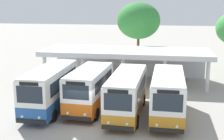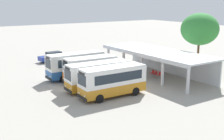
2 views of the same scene
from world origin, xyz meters
The scene contains 11 objects.
ground_plane centered at (0.00, 0.00, 0.00)m, with size 180.00×180.00×0.00m, color #A39E93.
city_bus_nearest_orange centered at (-3.43, 2.26, 1.83)m, with size 2.32×7.66×3.32m.
city_bus_second_in_row centered at (-0.47, 2.74, 1.78)m, with size 2.63×6.64×3.21m.
city_bus_middle_cream centered at (2.50, 2.17, 1.74)m, with size 2.45×7.73×3.13m.
city_bus_fourth_amber centered at (5.46, 2.09, 1.79)m, with size 2.41×7.33×3.24m.
parked_car_flank centered at (-15.24, 3.90, 0.83)m, with size 2.13×4.68×1.62m.
terminal_canopy centered at (1.23, 12.43, 2.65)m, with size 17.23×5.94×3.40m.
waiting_chair_end_by_column centered at (1.30, 11.24, 0.52)m, with size 0.45×0.45×0.86m.
waiting_chair_second_from_end centered at (1.95, 11.18, 0.52)m, with size 0.45×0.45×0.86m.
waiting_chair_middle_seat centered at (2.60, 11.23, 0.52)m, with size 0.45×0.45×0.86m.
roadside_tree_behind_canopy centered at (1.86, 19.37, 5.90)m, with size 5.37×5.37×8.19m.
Camera 2 is at (30.17, -14.21, 9.87)m, focal length 47.13 mm.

